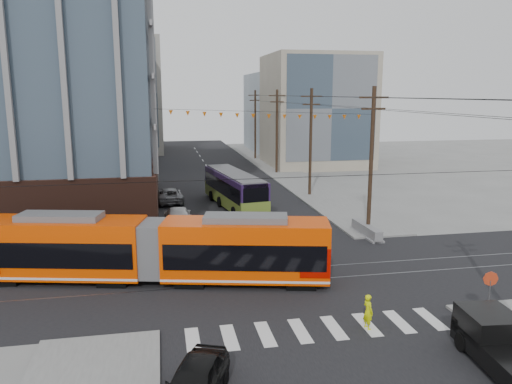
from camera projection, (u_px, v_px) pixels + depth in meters
ground at (299, 303)px, 25.43m from camera, size 160.00×160.00×0.00m
bg_bldg_nw_near at (84, 104)px, 70.58m from camera, size 18.00×16.00×18.00m
bg_bldg_ne_near at (316, 111)px, 73.09m from camera, size 14.00×14.00×16.00m
bg_bldg_nw_far at (117, 96)px, 90.20m from camera, size 16.00×18.00×20.00m
bg_bldg_ne_far at (293, 112)px, 92.91m from camera, size 16.00×16.00×14.00m
utility_pole_far at (255, 125)px, 79.87m from camera, size 0.30×0.30×11.00m
streetcar at (154, 249)px, 27.96m from camera, size 19.65×7.11×3.77m
city_bus at (234, 189)px, 46.45m from camera, size 4.41×12.20×3.38m
pickup_truck at (510, 352)px, 18.76m from camera, size 2.47×5.59×1.84m
black_sedan at (195, 383)px, 17.11m from camera, size 3.21×4.65×1.47m
parked_car_silver at (177, 235)px, 35.09m from camera, size 2.76×4.57×1.42m
parked_car_white at (178, 216)px, 40.17m from camera, size 2.23×5.30×1.53m
parked_car_grey at (169, 195)px, 48.55m from camera, size 2.72×5.43×1.47m
pedestrian at (368, 312)px, 22.48m from camera, size 0.50×0.66×1.63m
stop_sign at (489, 299)px, 23.06m from camera, size 0.83×0.83×2.31m
jersey_barrier at (367, 230)px, 37.32m from camera, size 1.03×4.23×0.84m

